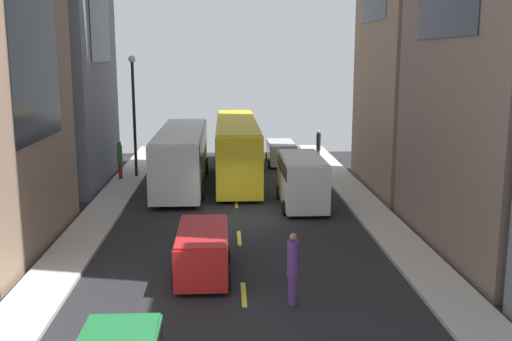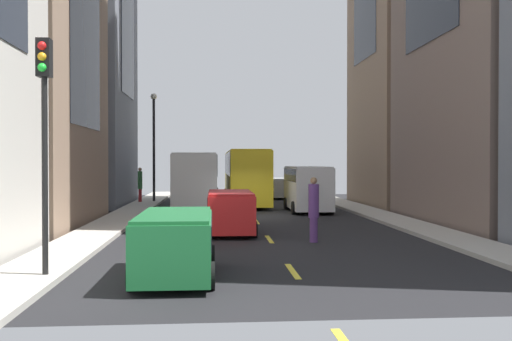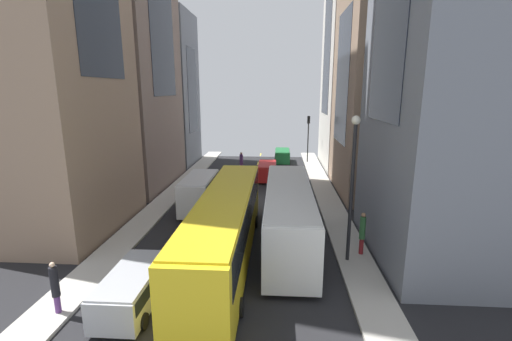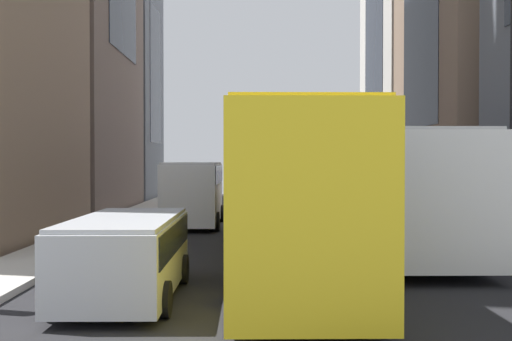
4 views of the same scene
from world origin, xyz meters
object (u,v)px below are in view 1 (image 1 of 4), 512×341
Objects in this scene: delivery_van_white at (302,177)px; car_red_0 at (203,249)px; pedestrian_waiting_curb at (318,144)px; streetcar_yellow at (237,143)px; pedestrian_crossing_mid at (120,158)px; car_silver_2 at (281,151)px; pedestrian_walking_far at (293,267)px; city_bus_white at (182,152)px.

car_red_0 is (-4.68, -9.40, -0.54)m from delivery_van_white.
pedestrian_waiting_curb is at bearing 77.41° from delivery_van_white.
pedestrian_crossing_mid is at bearing -172.41° from streetcar_yellow.
car_red_0 is (-1.54, -17.11, -1.15)m from streetcar_yellow.
delivery_van_white is at bearing -67.85° from streetcar_yellow.
pedestrian_walking_far reaches higher than car_silver_2.
car_red_0 is 1.79× the size of pedestrian_crossing_mid.
city_bus_white reaches higher than car_silver_2.
pedestrian_crossing_mid is at bearing 146.69° from delivery_van_white.
car_silver_2 is 11.59m from pedestrian_crossing_mid.
pedestrian_waiting_curb is at bearing -81.04° from pedestrian_crossing_mid.
pedestrian_waiting_curb is at bearing 39.85° from streetcar_yellow.
car_red_0 is at bearing -101.24° from pedestrian_waiting_curb.
car_red_0 is 0.98× the size of car_silver_2.
pedestrian_crossing_mid reaches higher than car_silver_2.
pedestrian_walking_far is at bearing -93.15° from pedestrian_waiting_curb.
delivery_van_white reaches higher than car_silver_2.
car_silver_2 is at bearing 77.42° from car_red_0.
city_bus_white is at bearing -133.46° from pedestrian_waiting_curb.
pedestrian_waiting_curb reaches higher than car_red_0.
pedestrian_walking_far is (-4.66, -24.68, -0.07)m from pedestrian_waiting_curb.
city_bus_white is 2.30× the size of delivery_van_white.
car_silver_2 is 1.85× the size of pedestrian_walking_far.
pedestrian_walking_far is (4.58, -17.20, -0.80)m from city_bus_white.
pedestrian_waiting_curb is (5.97, 4.98, -0.84)m from streetcar_yellow.
streetcar_yellow reaches higher than city_bus_white.
streetcar_yellow is 7.82m from pedestrian_waiting_curb.
delivery_van_white is at bearing -70.52° from pedestrian_walking_far.
streetcar_yellow is 6.84× the size of pedestrian_waiting_curb.
pedestrian_crossing_mid is (-10.28, 6.75, -0.11)m from delivery_van_white.
streetcar_yellow is at bearing -132.60° from pedestrian_waiting_curb.
car_silver_2 is 2.88m from pedestrian_waiting_curb.
pedestrian_crossing_mid is at bearing -153.41° from car_silver_2.
streetcar_yellow is 17.22m from car_red_0.
pedestrian_crossing_mid reaches higher than pedestrian_waiting_curb.
city_bus_white reaches higher than delivery_van_white.
delivery_van_white is at bearing -90.39° from car_silver_2.
city_bus_white is 17.82m from pedestrian_walking_far.
pedestrian_walking_far is at bearing -75.09° from city_bus_white.
pedestrian_walking_far reaches higher than car_red_0.
pedestrian_walking_far is (2.85, -2.59, 0.24)m from car_red_0.
delivery_van_white reaches higher than pedestrian_crossing_mid.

